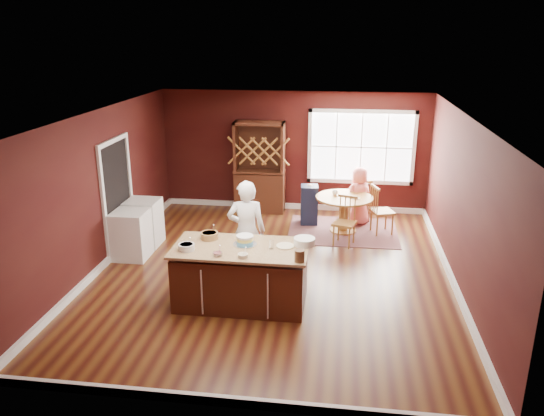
{
  "coord_description": "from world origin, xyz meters",
  "views": [
    {
      "loc": [
        1.09,
        -8.23,
        3.94
      ],
      "look_at": [
        -0.07,
        0.33,
        1.05
      ],
      "focal_mm": 35.0,
      "sensor_mm": 36.0,
      "label": 1
    }
  ],
  "objects": [
    {
      "name": "seated_woman",
      "position": [
        1.48,
        2.62,
        0.62
      ],
      "size": [
        0.73,
        0.68,
        1.25
      ],
      "primitive_type": "imported",
      "rotation": [
        0.0,
        0.0,
        3.75
      ],
      "color": "#E76D67",
      "rests_on": "ground"
    },
    {
      "name": "table_cup",
      "position": [
        0.97,
        2.23,
        0.8
      ],
      "size": [
        0.15,
        0.15,
        0.09
      ],
      "primitive_type": "imported",
      "rotation": [
        0.0,
        0.0,
        -0.28
      ],
      "color": "white",
      "rests_on": "dining_table"
    },
    {
      "name": "window",
      "position": [
        1.5,
        3.47,
        1.5
      ],
      "size": [
        2.36,
        0.1,
        1.66
      ],
      "primitive_type": null,
      "color": "white",
      "rests_on": "room_shell"
    },
    {
      "name": "chair_south",
      "position": [
        1.18,
        1.39,
        0.49
      ],
      "size": [
        0.5,
        0.49,
        0.97
      ],
      "primitive_type": null,
      "rotation": [
        0.0,
        0.0,
        -0.29
      ],
      "color": "brown",
      "rests_on": "ground"
    },
    {
      "name": "bowl_pink",
      "position": [
        -0.6,
        -1.5,
        0.95
      ],
      "size": [
        0.14,
        0.14,
        0.05
      ],
      "primitive_type": "cylinder",
      "color": "silver",
      "rests_on": "kitchen_island"
    },
    {
      "name": "bowl_yellow",
      "position": [
        -0.87,
        -0.88,
        0.97
      ],
      "size": [
        0.27,
        0.27,
        0.1
      ],
      "primitive_type": "cylinder",
      "color": "olive",
      "rests_on": "kitchen_island"
    },
    {
      "name": "hutch",
      "position": [
        -0.74,
        3.22,
        1.03
      ],
      "size": [
        1.12,
        0.47,
        2.05
      ],
      "primitive_type": "cube",
      "color": "black",
      "rests_on": "ground"
    },
    {
      "name": "chair_north",
      "position": [
        1.55,
        2.88,
        0.48
      ],
      "size": [
        0.43,
        0.41,
        0.96
      ],
      "primitive_type": null,
      "rotation": [
        0.0,
        0.0,
        3.23
      ],
      "color": "brown",
      "rests_on": "ground"
    },
    {
      "name": "chair_east",
      "position": [
        1.95,
        2.14,
        0.51
      ],
      "size": [
        0.53,
        0.54,
        1.02
      ],
      "primitive_type": null,
      "rotation": [
        0.0,
        0.0,
        1.91
      ],
      "color": "brown",
      "rests_on": "ground"
    },
    {
      "name": "dining_table",
      "position": [
        1.17,
        2.13,
        0.53
      ],
      "size": [
        1.16,
        1.16,
        0.75
      ],
      "color": "brown",
      "rests_on": "ground"
    },
    {
      "name": "table_plate",
      "position": [
        1.39,
        2.03,
        0.76
      ],
      "size": [
        0.19,
        0.19,
        0.01
      ],
      "primitive_type": "cylinder",
      "color": "beige",
      "rests_on": "dining_table"
    },
    {
      "name": "baker",
      "position": [
        -0.4,
        -0.34,
        0.86
      ],
      "size": [
        0.67,
        0.49,
        1.71
      ],
      "primitive_type": "imported",
      "rotation": [
        0.0,
        0.0,
        3.28
      ],
      "color": "white",
      "rests_on": "ground"
    },
    {
      "name": "white_tub",
      "position": [
        0.59,
        -0.93,
        0.97
      ],
      "size": [
        0.32,
        0.32,
        0.11
      ],
      "primitive_type": "cylinder",
      "color": "white",
      "rests_on": "kitchen_island"
    },
    {
      "name": "layer_cake",
      "position": [
        -0.29,
        -1.04,
        0.99
      ],
      "size": [
        0.36,
        0.36,
        0.14
      ],
      "primitive_type": null,
      "color": "white",
      "rests_on": "kitchen_island"
    },
    {
      "name": "bowl_olive",
      "position": [
        -0.23,
        -1.51,
        0.95
      ],
      "size": [
        0.15,
        0.15,
        0.05
      ],
      "primitive_type": "cylinder",
      "color": "beige",
      "rests_on": "kitchen_island"
    },
    {
      "name": "room_shell",
      "position": [
        0.0,
        0.0,
        1.35
      ],
      "size": [
        7.0,
        7.0,
        7.0
      ],
      "color": "#573113",
      "rests_on": "ground"
    },
    {
      "name": "dinner_plate",
      "position": [
        0.31,
        -1.04,
        0.93
      ],
      "size": [
        0.27,
        0.27,
        0.02
      ],
      "primitive_type": "cylinder",
      "color": "beige",
      "rests_on": "kitchen_island"
    },
    {
      "name": "kitchen_island",
      "position": [
        -0.34,
        -1.14,
        0.44
      ],
      "size": [
        2.0,
        1.05,
        0.92
      ],
      "color": "#422015",
      "rests_on": "ground"
    },
    {
      "name": "bowl_blue",
      "position": [
        -1.1,
        -1.35,
        0.97
      ],
      "size": [
        0.24,
        0.24,
        0.09
      ],
      "primitive_type": "cylinder",
      "color": "beige",
      "rests_on": "kitchen_island"
    },
    {
      "name": "drinking_glass",
      "position": [
        0.12,
        -1.15,
        0.99
      ],
      "size": [
        0.07,
        0.07,
        0.14
      ],
      "primitive_type": "cylinder",
      "color": "silver",
      "rests_on": "kitchen_island"
    },
    {
      "name": "washer",
      "position": [
        -2.64,
        0.28,
        0.44
      ],
      "size": [
        0.61,
        0.59,
        0.88
      ],
      "primitive_type": "cube",
      "color": "white",
      "rests_on": "ground"
    },
    {
      "name": "dryer",
      "position": [
        -2.64,
        0.92,
        0.45
      ],
      "size": [
        0.61,
        0.59,
        0.89
      ],
      "primitive_type": "cube",
      "color": "silver",
      "rests_on": "ground"
    },
    {
      "name": "stoneware_crock",
      "position": [
        0.57,
        -1.54,
        1.01
      ],
      "size": [
        0.14,
        0.14,
        0.17
      ],
      "primitive_type": "cylinder",
      "color": "brown",
      "rests_on": "kitchen_island"
    },
    {
      "name": "high_chair",
      "position": [
        0.44,
        2.5,
        0.44
      ],
      "size": [
        0.39,
        0.39,
        0.88
      ],
      "primitive_type": null,
      "rotation": [
        0.0,
        0.0,
        0.1
      ],
      "color": "#20243E",
      "rests_on": "ground"
    },
    {
      "name": "toddler",
      "position": [
        0.42,
        2.48,
        0.81
      ],
      "size": [
        0.18,
        0.14,
        0.26
      ],
      "primitive_type": null,
      "color": "#8CA5BF",
      "rests_on": "high_chair"
    },
    {
      "name": "doorway",
      "position": [
        -2.97,
        0.6,
        1.02
      ],
      "size": [
        0.08,
        1.26,
        2.13
      ],
      "primitive_type": null,
      "color": "white",
      "rests_on": "room_shell"
    },
    {
      "name": "rug",
      "position": [
        1.17,
        2.13,
        0.01
      ],
      "size": [
        2.24,
        1.74,
        0.01
      ],
      "primitive_type": "cube",
      "rotation": [
        0.0,
        0.0,
        0.01
      ],
      "color": "brown",
      "rests_on": "ground"
    }
  ]
}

